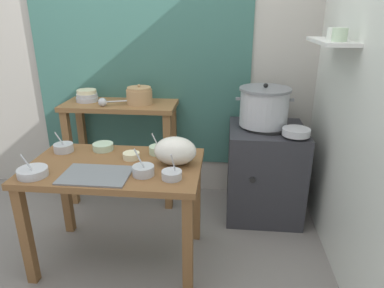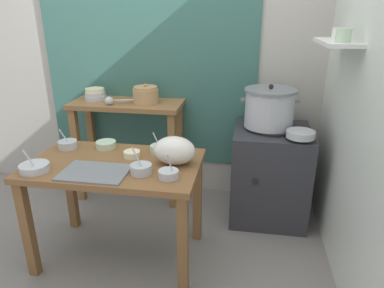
% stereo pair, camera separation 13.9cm
% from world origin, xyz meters
% --- Properties ---
extents(ground_plane, '(9.00, 9.00, 0.00)m').
position_xyz_m(ground_plane, '(0.00, 0.00, 0.00)').
color(ground_plane, gray).
extents(wall_back, '(4.40, 0.12, 2.60)m').
position_xyz_m(wall_back, '(0.08, 1.10, 1.30)').
color(wall_back, '#B2ADA3').
rests_on(wall_back, ground).
extents(wall_right, '(0.30, 3.20, 2.60)m').
position_xyz_m(wall_right, '(1.40, 0.20, 1.30)').
color(wall_right, silver).
rests_on(wall_right, ground).
extents(prep_table, '(1.10, 0.66, 0.72)m').
position_xyz_m(prep_table, '(-0.10, -0.01, 0.61)').
color(prep_table, brown).
rests_on(prep_table, ground).
extents(back_shelf_table, '(0.96, 0.40, 0.90)m').
position_xyz_m(back_shelf_table, '(-0.30, 0.83, 0.68)').
color(back_shelf_table, olive).
rests_on(back_shelf_table, ground).
extents(stove_block, '(0.60, 0.61, 0.78)m').
position_xyz_m(stove_block, '(0.94, 0.70, 0.38)').
color(stove_block, '#2D2D33').
rests_on(stove_block, ground).
extents(steamer_pot, '(0.45, 0.40, 0.33)m').
position_xyz_m(steamer_pot, '(0.90, 0.72, 0.93)').
color(steamer_pot, '#B7BABF').
rests_on(steamer_pot, stove_block).
extents(clay_pot, '(0.22, 0.22, 0.16)m').
position_xyz_m(clay_pot, '(-0.13, 0.83, 0.97)').
color(clay_pot, tan).
rests_on(clay_pot, back_shelf_table).
extents(bowl_stack_enamel, '(0.19, 0.19, 0.10)m').
position_xyz_m(bowl_stack_enamel, '(-0.60, 0.87, 0.95)').
color(bowl_stack_enamel, '#B7BABF').
rests_on(bowl_stack_enamel, back_shelf_table).
extents(ladle, '(0.29, 0.13, 0.07)m').
position_xyz_m(ladle, '(-0.39, 0.72, 0.94)').
color(ladle, '#B7BABF').
rests_on(ladle, back_shelf_table).
extents(serving_tray, '(0.40, 0.28, 0.01)m').
position_xyz_m(serving_tray, '(-0.15, -0.18, 0.72)').
color(serving_tray, slate).
rests_on(serving_tray, prep_table).
extents(plastic_bag, '(0.27, 0.20, 0.18)m').
position_xyz_m(plastic_bag, '(0.29, 0.03, 0.81)').
color(plastic_bag, silver).
rests_on(plastic_bag, prep_table).
extents(wide_pan, '(0.20, 0.20, 0.05)m').
position_xyz_m(wide_pan, '(1.12, 0.50, 0.81)').
color(wide_pan, '#B7BABF').
rests_on(wide_pan, stove_block).
extents(prep_bowl_0, '(0.12, 0.12, 0.17)m').
position_xyz_m(prep_bowl_0, '(0.30, -0.18, 0.75)').
color(prep_bowl_0, '#B7BABF').
rests_on(prep_bowl_0, prep_table).
extents(prep_bowl_1, '(0.18, 0.18, 0.15)m').
position_xyz_m(prep_bowl_1, '(-0.52, -0.22, 0.75)').
color(prep_bowl_1, '#B7BABF').
rests_on(prep_bowl_1, prep_table).
extents(prep_bowl_2, '(0.12, 0.12, 0.15)m').
position_xyz_m(prep_bowl_2, '(0.15, 0.19, 0.75)').
color(prep_bowl_2, '#B7D1AD').
rests_on(prep_bowl_2, prep_table).
extents(prep_bowl_3, '(0.14, 0.14, 0.05)m').
position_xyz_m(prep_bowl_3, '(-0.25, 0.22, 0.75)').
color(prep_bowl_3, '#B7D1AD').
rests_on(prep_bowl_3, prep_table).
extents(prep_bowl_4, '(0.13, 0.13, 0.17)m').
position_xyz_m(prep_bowl_4, '(0.12, -0.15, 0.75)').
color(prep_bowl_4, '#B7BABF').
rests_on(prep_bowl_4, prep_table).
extents(prep_bowl_5, '(0.13, 0.13, 0.15)m').
position_xyz_m(prep_bowl_5, '(-0.51, 0.16, 0.75)').
color(prep_bowl_5, '#B7BABF').
rests_on(prep_bowl_5, prep_table).
extents(prep_bowl_6, '(0.11, 0.11, 0.04)m').
position_xyz_m(prep_bowl_6, '(-0.01, 0.09, 0.74)').
color(prep_bowl_6, beige).
rests_on(prep_bowl_6, prep_table).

